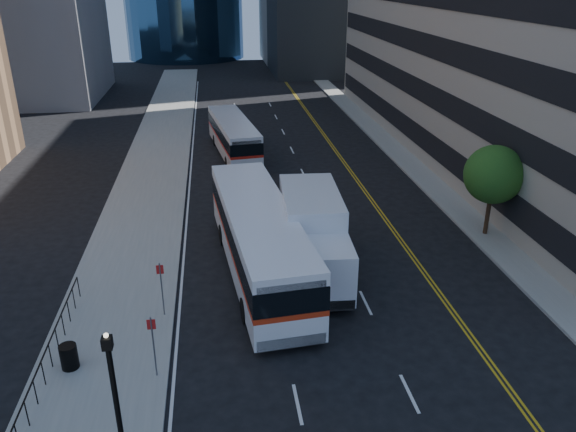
% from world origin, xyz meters
% --- Properties ---
extents(ground, '(160.00, 160.00, 0.00)m').
position_xyz_m(ground, '(0.00, 0.00, 0.00)').
color(ground, black).
rests_on(ground, ground).
extents(sidewalk_west, '(5.00, 90.00, 0.15)m').
position_xyz_m(sidewalk_west, '(-10.50, 25.00, 0.07)').
color(sidewalk_west, gray).
rests_on(sidewalk_west, ground).
extents(sidewalk_east, '(2.00, 90.00, 0.15)m').
position_xyz_m(sidewalk_east, '(9.00, 25.00, 0.07)').
color(sidewalk_east, gray).
rests_on(sidewalk_east, ground).
extents(street_tree, '(3.20, 3.20, 5.10)m').
position_xyz_m(street_tree, '(9.00, 8.00, 3.64)').
color(street_tree, '#332114').
rests_on(street_tree, sidewalk_east).
extents(lamp_post, '(0.28, 0.28, 4.56)m').
position_xyz_m(lamp_post, '(-9.00, -6.00, 2.72)').
color(lamp_post, black).
rests_on(lamp_post, sidewalk_west).
extents(bus_front, '(4.28, 13.80, 3.50)m').
position_xyz_m(bus_front, '(-4.00, 5.38, 1.91)').
color(bus_front, white).
rests_on(bus_front, ground).
extents(bus_rear, '(3.93, 11.45, 2.90)m').
position_xyz_m(bus_rear, '(-4.38, 25.39, 1.58)').
color(bus_rear, silver).
rests_on(bus_rear, ground).
extents(box_truck, '(3.18, 8.15, 3.83)m').
position_xyz_m(box_truck, '(-1.39, 5.11, 2.02)').
color(box_truck, white).
rests_on(box_truck, ground).
extents(trash_can, '(0.81, 0.81, 0.96)m').
position_xyz_m(trash_can, '(-11.62, -1.12, 0.63)').
color(trash_can, black).
rests_on(trash_can, sidewalk_west).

